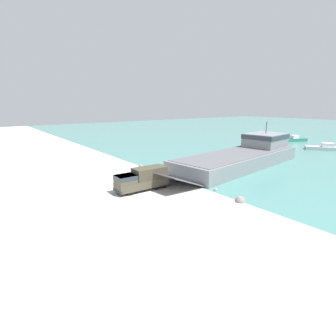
# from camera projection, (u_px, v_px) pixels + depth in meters

# --- Properties ---
(ground_plane) EXTENTS (240.00, 240.00, 0.00)m
(ground_plane) POSITION_uv_depth(u_px,v_px,m) (145.00, 181.00, 39.17)
(ground_plane) COLOR #B7B5AD
(landing_craft) EXTENTS (12.17, 35.54, 7.66)m
(landing_craft) POSITION_uv_depth(u_px,v_px,m) (244.00, 155.00, 49.14)
(landing_craft) COLOR gray
(landing_craft) RESTS_ON ground_plane
(military_truck) EXTENTS (2.52, 7.31, 2.93)m
(military_truck) POSITION_uv_depth(u_px,v_px,m) (142.00, 179.00, 34.62)
(military_truck) COLOR #4C4738
(military_truck) RESTS_ON ground_plane
(soldier_on_ramp) EXTENTS (0.49, 0.35, 1.77)m
(soldier_on_ramp) POSITION_uv_depth(u_px,v_px,m) (132.00, 178.00, 36.98)
(soldier_on_ramp) COLOR #475638
(soldier_on_ramp) RESTS_ON ground_plane
(moored_boat_a) EXTENTS (8.63, 7.04, 1.80)m
(moored_boat_a) POSITION_uv_depth(u_px,v_px,m) (325.00, 148.00, 64.70)
(moored_boat_a) COLOR #B7BABF
(moored_boat_a) RESTS_ON ground_plane
(moored_boat_b) EXTENTS (4.71, 7.11, 1.81)m
(moored_boat_b) POSITION_uv_depth(u_px,v_px,m) (295.00, 139.00, 79.99)
(moored_boat_b) COLOR #2D7060
(moored_boat_b) RESTS_ON ground_plane
(mooring_bollard) EXTENTS (0.24, 0.24, 0.85)m
(mooring_bollard) POSITION_uv_depth(u_px,v_px,m) (154.00, 173.00, 41.68)
(mooring_bollard) COLOR #333338
(mooring_bollard) RESTS_ON ground_plane
(cargo_crate) EXTENTS (0.77, 0.86, 0.62)m
(cargo_crate) POSITION_uv_depth(u_px,v_px,m) (129.00, 188.00, 34.81)
(cargo_crate) COLOR #475638
(cargo_crate) RESTS_ON ground_plane
(shoreline_rock_a) EXTENTS (0.91, 0.91, 0.91)m
(shoreline_rock_a) POSITION_uv_depth(u_px,v_px,m) (141.00, 167.00, 47.84)
(shoreline_rock_a) COLOR gray
(shoreline_rock_a) RESTS_ON ground_plane
(shoreline_rock_b) EXTENTS (1.12, 1.12, 1.12)m
(shoreline_rock_b) POSITION_uv_depth(u_px,v_px,m) (240.00, 201.00, 31.06)
(shoreline_rock_b) COLOR gray
(shoreline_rock_b) RESTS_ON ground_plane
(shoreline_rock_c) EXTENTS (1.20, 1.20, 1.20)m
(shoreline_rock_c) POSITION_uv_depth(u_px,v_px,m) (240.00, 202.00, 30.71)
(shoreline_rock_c) COLOR gray
(shoreline_rock_c) RESTS_ON ground_plane
(shoreline_rock_d) EXTENTS (0.58, 0.58, 0.58)m
(shoreline_rock_d) POSITION_uv_depth(u_px,v_px,m) (216.00, 190.00, 34.80)
(shoreline_rock_d) COLOR gray
(shoreline_rock_d) RESTS_ON ground_plane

